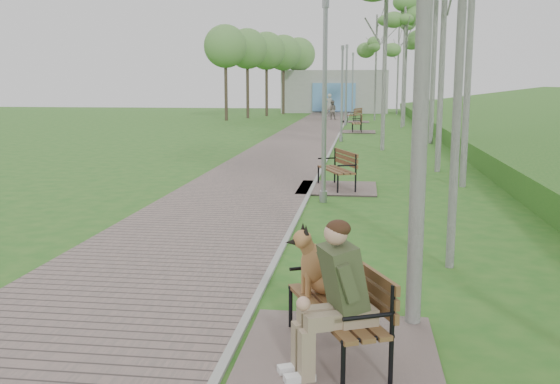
% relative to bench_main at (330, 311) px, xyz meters
% --- Properties ---
extents(ground, '(120.00, 120.00, 0.00)m').
position_rel_bench_main_xyz_m(ground, '(-1.03, 4.44, -0.50)').
color(ground, '#28631E').
rests_on(ground, ground).
extents(walkway, '(3.50, 67.00, 0.04)m').
position_rel_bench_main_xyz_m(walkway, '(-2.78, 25.94, -0.48)').
color(walkway, '#6E5F59').
rests_on(walkway, ground).
extents(kerb, '(0.10, 67.00, 0.05)m').
position_rel_bench_main_xyz_m(kerb, '(-1.03, 25.94, -0.48)').
color(kerb, '#999993').
rests_on(kerb, ground).
extents(building_north, '(10.00, 5.20, 4.00)m').
position_rel_bench_main_xyz_m(building_north, '(-2.53, 55.42, 1.49)').
color(building_north, '#9E9E99').
rests_on(building_north, ground).
extents(bench_main, '(2.02, 2.25, 1.77)m').
position_rel_bench_main_xyz_m(bench_main, '(0.00, 0.00, 0.00)').
color(bench_main, '#6E5F59').
rests_on(bench_main, ground).
extents(bench_second, '(2.06, 2.28, 1.26)m').
position_rel_bench_main_xyz_m(bench_second, '(-0.40, 10.43, -0.26)').
color(bench_second, '#6E5F59').
rests_on(bench_second, ground).
extents(bench_third, '(2.07, 2.30, 1.27)m').
position_rel_bench_main_xyz_m(bench_third, '(-0.10, 30.30, -0.26)').
color(bench_third, '#6E5F59').
rests_on(bench_third, ground).
extents(bench_far, '(2.05, 2.28, 1.26)m').
position_rel_bench_main_xyz_m(bench_far, '(-0.38, 39.80, -0.26)').
color(bench_far, '#6E5F59').
rests_on(bench_far, ground).
extents(lamp_post_near, '(0.18, 0.18, 4.68)m').
position_rel_bench_main_xyz_m(lamp_post_near, '(-0.61, 8.50, 1.69)').
color(lamp_post_near, '#93959A').
rests_on(lamp_post_near, ground).
extents(lamp_post_second, '(0.18, 0.18, 4.55)m').
position_rel_bench_main_xyz_m(lamp_post_second, '(-0.77, 24.26, 1.62)').
color(lamp_post_second, '#93959A').
rests_on(lamp_post_second, ground).
extents(lamp_post_third, '(0.20, 0.20, 5.30)m').
position_rel_bench_main_xyz_m(lamp_post_third, '(-0.92, 36.16, 1.98)').
color(lamp_post_third, '#93959A').
rests_on(lamp_post_third, ground).
extents(lamp_post_far, '(0.21, 0.21, 5.49)m').
position_rel_bench_main_xyz_m(lamp_post_far, '(-0.78, 51.19, 2.06)').
color(lamp_post_far, '#93959A').
rests_on(lamp_post_far, ground).
extents(pedestrian_near, '(0.81, 0.66, 1.91)m').
position_rel_bench_main_xyz_m(pedestrian_near, '(-2.67, 47.63, 0.46)').
color(pedestrian_near, silver).
rests_on(pedestrian_near, ground).
extents(pedestrian_far, '(0.73, 0.57, 1.50)m').
position_rel_bench_main_xyz_m(pedestrian_far, '(-2.15, 42.25, 0.25)').
color(pedestrian_far, gray).
rests_on(pedestrian_far, ground).
extents(birch_far_b, '(2.23, 2.23, 8.56)m').
position_rel_bench_main_xyz_m(birch_far_b, '(2.68, 34.31, 6.22)').
color(birch_far_b, silver).
rests_on(birch_far_b, ground).
extents(birch_far_c, '(2.38, 2.38, 8.73)m').
position_rel_bench_main_xyz_m(birch_far_c, '(2.92, 36.02, 6.35)').
color(birch_far_c, silver).
rests_on(birch_far_c, ground).
extents(birch_distant_a, '(2.30, 2.30, 8.12)m').
position_rel_bench_main_xyz_m(birch_distant_a, '(1.10, 42.26, 5.88)').
color(birch_distant_a, silver).
rests_on(birch_distant_a, ground).
extents(birch_distant_b, '(2.46, 2.46, 9.03)m').
position_rel_bench_main_xyz_m(birch_distant_b, '(3.24, 52.05, 6.59)').
color(birch_distant_b, silver).
rests_on(birch_distant_b, ground).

